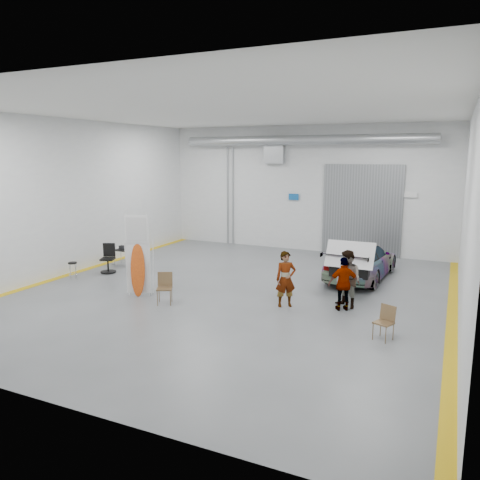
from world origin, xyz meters
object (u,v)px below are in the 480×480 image
at_px(person_b, 348,279).
at_px(office_chair, 109,260).
at_px(folding_chair_far, 383,329).
at_px(work_table, 126,250).
at_px(person_c, 344,284).
at_px(surfboard_display, 135,262).
at_px(sedan_car, 361,260).
at_px(shop_stool, 73,271).
at_px(folding_chair_near, 165,294).
at_px(person_a, 286,279).

distance_m(person_b, office_chair, 9.55).
bearing_deg(folding_chair_far, work_table, -176.41).
bearing_deg(person_c, surfboard_display, -16.68).
xyz_separation_m(sedan_car, person_b, (0.29, -3.73, 0.20)).
relative_size(sedan_car, folding_chair_far, 5.40).
height_order(shop_stool, office_chair, office_chair).
bearing_deg(office_chair, person_c, -26.90).
xyz_separation_m(surfboard_display, folding_chair_near, (1.34, -0.32, -0.86)).
xyz_separation_m(person_b, folding_chair_near, (-5.28, -2.03, -0.59)).
height_order(folding_chair_far, shop_stool, folding_chair_far).
xyz_separation_m(sedan_car, surfboard_display, (-6.33, -5.44, 0.47)).
relative_size(person_b, folding_chair_far, 2.03).
xyz_separation_m(person_a, shop_stool, (-8.28, -0.36, -0.54)).
bearing_deg(surfboard_display, person_b, -6.35).
height_order(surfboard_display, folding_chair_near, surfboard_display).
bearing_deg(shop_stool, sedan_car, 26.08).
bearing_deg(folding_chair_far, folding_chair_near, -158.50).
bearing_deg(person_c, sedan_car, -115.45).
bearing_deg(folding_chair_near, surfboard_display, 139.73).
height_order(sedan_car, surfboard_display, surfboard_display).
relative_size(folding_chair_near, work_table, 0.91).
bearing_deg(person_c, folding_chair_far, 98.62).
bearing_deg(office_chair, person_a, -30.56).
relative_size(person_c, shop_stool, 2.46).
bearing_deg(office_chair, surfboard_display, -58.50).
relative_size(person_c, surfboard_display, 0.57).
bearing_deg(surfboard_display, folding_chair_far, -24.17).
bearing_deg(shop_stool, office_chair, 70.74).
height_order(folding_chair_near, shop_stool, folding_chair_near).
relative_size(sedan_car, person_c, 2.91).
bearing_deg(work_table, person_b, -9.75).
relative_size(person_a, surfboard_display, 0.61).
distance_m(sedan_car, folding_chair_far, 6.15).
bearing_deg(shop_stool, folding_chair_near, -11.80).
height_order(person_b, folding_chair_near, person_b).
distance_m(folding_chair_far, office_chair, 11.22).
distance_m(work_table, office_chair, 1.29).
bearing_deg(folding_chair_far, sedan_car, 128.44).
relative_size(folding_chair_near, folding_chair_far, 1.11).
distance_m(person_a, work_table, 8.29).
height_order(person_a, person_b, person_b).
height_order(person_c, folding_chair_near, person_c).
distance_m(sedan_car, surfboard_display, 8.36).
relative_size(folding_chair_far, office_chair, 0.77).
bearing_deg(sedan_car, work_table, 16.57).
bearing_deg(person_b, office_chair, -152.87).
relative_size(person_b, person_c, 1.09).
distance_m(folding_chair_near, work_table, 5.78).
distance_m(person_c, folding_chair_far, 2.42).
distance_m(person_a, person_b, 1.88).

